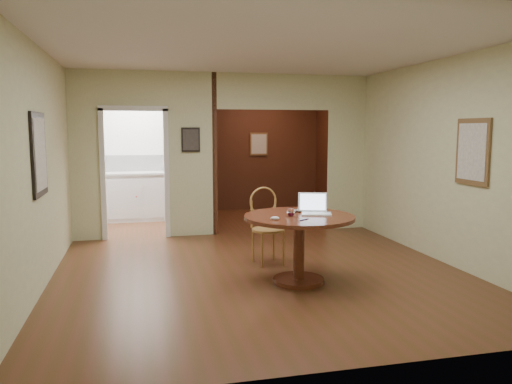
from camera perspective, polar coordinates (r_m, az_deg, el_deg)
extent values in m
plane|color=#4C2E15|center=(6.18, 0.76, -9.44)|extent=(5.00, 5.00, 0.00)
plane|color=silver|center=(6.00, 0.80, 16.11)|extent=(5.00, 5.00, 0.00)
plane|color=#BCBD93|center=(3.58, 10.51, 0.37)|extent=(5.00, 0.00, 5.00)
plane|color=#BCBD93|center=(5.86, -23.69, 2.49)|extent=(0.00, 5.00, 5.00)
plane|color=#BCBD93|center=(6.98, 21.15, 3.26)|extent=(0.00, 5.00, 5.00)
cube|color=#BCBD93|center=(8.30, -18.90, 3.89)|extent=(0.50, 2.70, 0.04)
cube|color=#BCBD93|center=(8.30, -7.46, 4.22)|extent=(0.80, 2.70, 0.04)
cube|color=#BCBD93|center=(9.00, 10.28, 4.39)|extent=(0.70, 2.70, 0.04)
plane|color=white|center=(10.26, -12.79, 4.65)|extent=(2.70, 0.00, 2.70)
plane|color=#381A10|center=(11.06, 0.29, 4.99)|extent=(2.70, 0.00, 2.70)
cube|color=#381A10|center=(9.59, -5.84, 4.62)|extent=(0.08, 2.50, 2.70)
cube|color=black|center=(5.85, -23.57, 3.96)|extent=(0.03, 0.70, 0.90)
cube|color=brown|center=(6.55, 23.53, 4.24)|extent=(0.03, 0.60, 0.80)
cube|color=black|center=(8.27, -7.48, 5.94)|extent=(0.30, 0.03, 0.40)
cube|color=silver|center=(11.04, 0.32, 5.51)|extent=(0.40, 0.03, 0.50)
cube|color=white|center=(10.26, -12.75, 3.25)|extent=(2.00, 0.02, 0.32)
cylinder|color=#5A2716|center=(5.90, 4.88, -10.01)|extent=(0.59, 0.59, 0.05)
cylinder|color=#5A2716|center=(5.81, 4.92, -6.58)|extent=(0.13, 0.13, 0.69)
cylinder|color=#5A2716|center=(5.73, 4.96, -2.89)|extent=(1.26, 1.26, 0.04)
cylinder|color=#A56E3A|center=(6.57, 1.39, -4.33)|extent=(0.49, 0.49, 0.03)
cylinder|color=#A56E3A|center=(6.43, 0.71, -6.69)|extent=(0.03, 0.03, 0.46)
cylinder|color=#A56E3A|center=(6.55, 3.17, -6.43)|extent=(0.03, 0.03, 0.46)
cylinder|color=#A56E3A|center=(6.70, -0.35, -6.11)|extent=(0.03, 0.03, 0.46)
cylinder|color=#A56E3A|center=(6.82, 2.03, -5.88)|extent=(0.03, 0.03, 0.46)
cylinder|color=#A56E3A|center=(6.61, -0.52, -2.57)|extent=(0.03, 0.03, 0.37)
cylinder|color=#A56E3A|center=(6.74, 2.20, -2.37)|extent=(0.03, 0.03, 0.37)
torus|color=#A56E3A|center=(6.66, 0.82, -1.07)|extent=(0.39, 0.09, 0.39)
cube|color=white|center=(5.81, 6.93, -2.49)|extent=(0.40, 0.33, 0.02)
cube|color=silver|center=(5.78, 7.03, -2.44)|extent=(0.31, 0.21, 0.00)
cube|color=white|center=(5.92, 6.47, -1.13)|extent=(0.34, 0.17, 0.22)
cube|color=#8A99AF|center=(5.91, 6.50, -1.14)|extent=(0.30, 0.14, 0.19)
imported|color=#B1B1B6|center=(5.96, 5.35, -2.18)|extent=(0.32, 0.23, 0.02)
ellipsoid|color=white|center=(5.41, 2.18, -3.01)|extent=(0.11, 0.08, 0.04)
cylinder|color=#0C1354|center=(5.44, 5.51, -3.16)|extent=(0.13, 0.09, 0.01)
cube|color=white|center=(10.04, -12.63, -0.56)|extent=(2.00, 0.55, 0.90)
cube|color=silver|center=(9.99, -12.70, 2.11)|extent=(2.06, 0.60, 0.04)
sphere|color=#B20C0C|center=(9.74, -13.50, -0.52)|extent=(0.03, 0.03, 0.03)
sphere|color=#B20C0C|center=(9.79, -7.64, -0.35)|extent=(0.03, 0.03, 0.03)
ellipsoid|color=beige|center=(9.99, -9.66, 3.19)|extent=(0.32, 0.28, 0.31)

